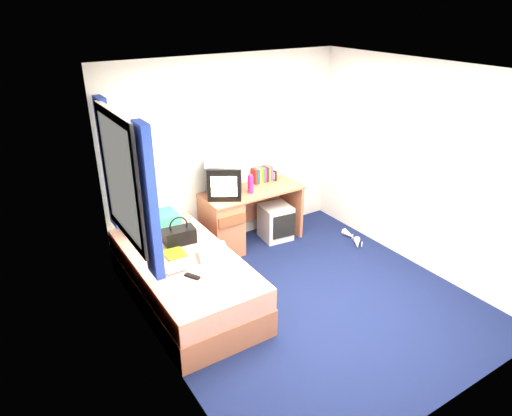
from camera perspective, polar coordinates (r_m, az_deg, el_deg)
ground at (r=5.08m, az=6.37°, el=-11.32°), size 3.40×3.40×0.00m
room_shell at (r=4.38m, az=7.26°, el=4.20°), size 3.40×3.40×3.40m
bed at (r=4.95m, az=-8.82°, el=-8.77°), size 1.01×2.00×0.54m
pillow at (r=5.49m, az=-12.97°, el=-1.50°), size 0.60×0.38×0.13m
desk at (r=5.84m, az=-2.89°, el=-1.37°), size 1.30×0.55×0.75m
storage_cube at (r=6.14m, az=2.46°, el=-1.75°), size 0.42×0.42×0.47m
crt_tv at (r=5.58m, az=-3.93°, el=3.41°), size 0.54×0.53×0.40m
vcr at (r=5.50m, az=-4.00°, el=5.79°), size 0.54×0.51×0.08m
book_row at (r=6.05m, az=0.75°, el=4.21°), size 0.27×0.13×0.20m
picture_frame at (r=6.12m, az=2.14°, el=4.12°), size 0.05×0.12×0.14m
pink_water_bottle at (r=5.69m, az=-0.68°, el=2.94°), size 0.08×0.08×0.22m
aerosol_can at (r=5.80m, az=-2.17°, el=3.13°), size 0.06×0.06×0.18m
handbag at (r=5.03m, az=-9.57°, el=-3.38°), size 0.35×0.22×0.31m
towel at (r=4.75m, az=-5.42°, el=-5.53°), size 0.35×0.32×0.10m
magazine at (r=4.89m, az=-10.27°, el=-5.49°), size 0.22×0.28×0.01m
water_bottle at (r=4.55m, az=-9.86°, el=-7.53°), size 0.20×0.07×0.07m
colour_swatch_fan at (r=4.33m, az=-4.22°, el=-9.48°), size 0.22×0.17×0.01m
remote_control at (r=4.46m, az=-7.96°, el=-8.45°), size 0.12×0.16×0.02m
window_assembly at (r=4.47m, az=-16.08°, el=3.33°), size 0.11×1.42×1.40m
white_heels at (r=6.26m, az=12.05°, el=-3.80°), size 0.24×0.46×0.09m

